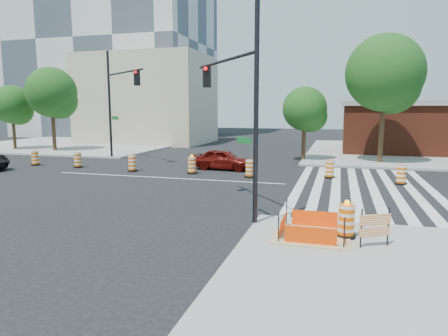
{
  "coord_description": "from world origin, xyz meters",
  "views": [
    {
      "loc": [
        9.66,
        -20.9,
        3.96
      ],
      "look_at": [
        4.88,
        -4.37,
        1.4
      ],
      "focal_mm": 32.0,
      "sensor_mm": 36.0,
      "label": 1
    }
  ],
  "objects": [
    {
      "name": "median_drum_5",
      "position": [
        9.21,
        2.58,
        0.48
      ],
      "size": [
        0.6,
        0.6,
        1.02
      ],
      "color": "black",
      "rests_on": "ground"
    },
    {
      "name": "crosswalk_east",
      "position": [
        10.95,
        0.0,
        0.01
      ],
      "size": [
        6.75,
        13.5,
        0.01
      ],
      "color": "silver",
      "rests_on": "ground"
    },
    {
      "name": "brick_storefront",
      "position": [
        18.0,
        18.0,
        2.32
      ],
      "size": [
        16.5,
        8.5,
        4.6
      ],
      "color": "maroon",
      "rests_on": "ground"
    },
    {
      "name": "pit_drum",
      "position": [
        9.97,
        -8.85,
        0.63
      ],
      "size": [
        0.58,
        0.58,
        1.15
      ],
      "color": "black",
      "rests_on": "ground"
    },
    {
      "name": "beige_midrise",
      "position": [
        -12.0,
        22.0,
        5.0
      ],
      "size": [
        14.0,
        10.0,
        10.0
      ],
      "primitive_type": "cube",
      "color": "#C5B796",
      "rests_on": "ground"
    },
    {
      "name": "median_drum_0",
      "position": [
        -10.9,
        2.22,
        0.48
      ],
      "size": [
        0.6,
        0.6,
        1.02
      ],
      "color": "black",
      "rests_on": "ground"
    },
    {
      "name": "median_drum_6",
      "position": [
        12.88,
        1.57,
        0.48
      ],
      "size": [
        0.6,
        0.6,
        1.02
      ],
      "color": "black",
      "rests_on": "ground"
    },
    {
      "name": "barricade",
      "position": [
        10.72,
        -9.45,
        0.76
      ],
      "size": [
        0.85,
        0.48,
        1.1
      ],
      "rotation": [
        0.0,
        0.0,
        0.5
      ],
      "color": "#F06405",
      "rests_on": "ground"
    },
    {
      "name": "tree_north_a",
      "position": [
        -20.15,
        10.19,
        4.14
      ],
      "size": [
        3.63,
        3.63,
        6.17
      ],
      "color": "#382314",
      "rests_on": "ground"
    },
    {
      "name": "median_drum_4",
      "position": [
        4.74,
        1.5,
        0.48
      ],
      "size": [
        0.6,
        0.6,
        1.02
      ],
      "color": "black",
      "rests_on": "ground"
    },
    {
      "name": "excavation_pit",
      "position": [
        9.0,
        -9.0,
        0.22
      ],
      "size": [
        2.2,
        2.2,
        0.9
      ],
      "color": "tan",
      "rests_on": "ground"
    },
    {
      "name": "signal_pole_se",
      "position": [
        6.08,
        -6.85,
        4.46
      ],
      "size": [
        3.52,
        4.36,
        7.25
      ],
      "rotation": [
        0.0,
        0.0,
        2.25
      ],
      "color": "black",
      "rests_on": "ground"
    },
    {
      "name": "median_drum_3",
      "position": [
        1.05,
        1.81,
        0.49
      ],
      "size": [
        0.6,
        0.6,
        1.18
      ],
      "color": "black",
      "rests_on": "ground"
    },
    {
      "name": "signal_pole_nw",
      "position": [
        -6.55,
        6.23,
        5.06
      ],
      "size": [
        5.06,
        3.9,
        8.26
      ],
      "rotation": [
        0.0,
        0.0,
        -0.65
      ],
      "color": "black",
      "rests_on": "ground"
    },
    {
      "name": "red_coupe",
      "position": [
        2.42,
        3.97,
        0.68
      ],
      "size": [
        4.06,
        1.85,
        1.35
      ],
      "primitive_type": "imported",
      "rotation": [
        0.0,
        0.0,
        1.51
      ],
      "color": "#570B07",
      "rests_on": "ground"
    },
    {
      "name": "median_drum_2",
      "position": [
        -2.94,
        1.64,
        0.48
      ],
      "size": [
        0.6,
        0.6,
        1.02
      ],
      "color": "black",
      "rests_on": "ground"
    },
    {
      "name": "lane_centerline",
      "position": [
        0.0,
        0.0,
        0.01
      ],
      "size": [
        14.0,
        0.12,
        0.01
      ],
      "primitive_type": "cube",
      "color": "silver",
      "rests_on": "ground"
    },
    {
      "name": "tree_north_b",
      "position": [
        -15.67,
        10.24,
        5.18
      ],
      "size": [
        4.53,
        4.53,
        7.71
      ],
      "color": "#382314",
      "rests_on": "ground"
    },
    {
      "name": "sidewalk_ne",
      "position": [
        18.0,
        18.0,
        0.07
      ],
      "size": [
        22.0,
        22.0,
        0.15
      ],
      "primitive_type": "cube",
      "color": "gray",
      "rests_on": "ground"
    },
    {
      "name": "median_drum_1",
      "position": [
        -7.33,
        2.11,
        0.48
      ],
      "size": [
        0.6,
        0.6,
        1.02
      ],
      "color": "black",
      "rests_on": "ground"
    },
    {
      "name": "ground",
      "position": [
        0.0,
        0.0,
        0.0
      ],
      "size": [
        120.0,
        120.0,
        0.0
      ],
      "primitive_type": "plane",
      "color": "black",
      "rests_on": "ground"
    },
    {
      "name": "tree_north_d",
      "position": [
        12.59,
        9.7,
        6.13
      ],
      "size": [
        5.37,
        5.37,
        9.13
      ],
      "color": "#382314",
      "rests_on": "ground"
    },
    {
      "name": "sidewalk_nw",
      "position": [
        -18.0,
        18.0,
        0.07
      ],
      "size": [
        22.0,
        22.0,
        0.15
      ],
      "primitive_type": "cube",
      "color": "gray",
      "rests_on": "ground"
    },
    {
      "name": "tree_north_c",
      "position": [
        7.13,
        9.76,
        3.76
      ],
      "size": [
        3.33,
        3.3,
        5.61
      ],
      "color": "#382314",
      "rests_on": "ground"
    }
  ]
}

